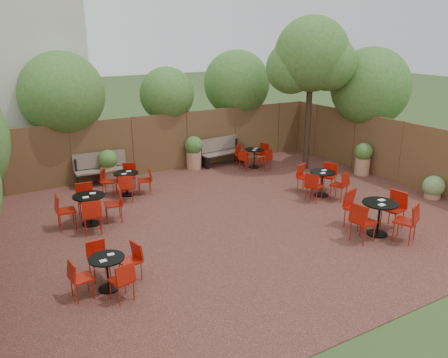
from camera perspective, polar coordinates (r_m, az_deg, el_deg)
ground at (r=11.94m, az=1.97°, el=-5.07°), size 80.00×80.00×0.00m
courtyard_paving at (r=11.94m, az=1.97°, el=-5.03°), size 12.00×10.00×0.02m
fence_back at (r=15.87m, az=-7.72°, el=4.45°), size 12.00×0.08×2.00m
fence_right at (r=15.53m, az=21.10°, el=3.09°), size 0.08×10.00×2.00m
overhang_foliage at (r=12.79m, az=-10.26°, el=9.11°), size 15.85×10.74×2.76m
courtyard_tree at (r=15.86m, az=10.86°, el=14.48°), size 2.67×2.57×5.17m
park_bench_left at (r=14.95m, az=-15.07°, el=1.32°), size 1.68×0.64×1.02m
park_bench_right at (r=16.58m, az=-0.35°, el=3.53°), size 1.65×0.70×0.99m
bistro_tables at (r=12.18m, az=0.56°, el=-2.31°), size 8.45×7.76×0.95m
planters at (r=14.94m, az=-5.31°, el=2.14°), size 11.82×4.14×1.15m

